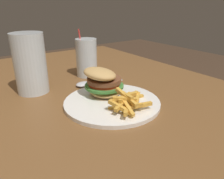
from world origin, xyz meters
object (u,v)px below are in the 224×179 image
object	(u,v)px
juice_glass	(87,59)
beer_glass	(30,66)
meal_plate_near	(108,92)
spoon	(86,84)

from	to	relation	value
juice_glass	beer_glass	bearing A→B (deg)	101.51
meal_plate_near	juice_glass	xyz separation A→B (m)	(0.24, -0.06, 0.04)
meal_plate_near	spoon	world-z (taller)	meal_plate_near
beer_glass	juice_glass	xyz separation A→B (m)	(0.04, -0.21, -0.02)
juice_glass	spoon	distance (m)	0.13
beer_glass	spoon	bearing A→B (deg)	-108.55
beer_glass	juice_glass	world-z (taller)	beer_glass
meal_plate_near	beer_glass	size ratio (longest dim) A/B	1.45
juice_glass	spoon	world-z (taller)	juice_glass
beer_glass	spoon	distance (m)	0.18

